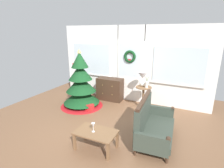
% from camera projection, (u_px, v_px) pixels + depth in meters
% --- Properties ---
extents(ground_plane, '(6.76, 6.76, 0.00)m').
position_uv_depth(ground_plane, '(101.00, 127.00, 4.53)').
color(ground_plane, brown).
extents(back_wall_with_door, '(5.20, 0.19, 2.55)m').
position_uv_depth(back_wall_with_door, '(130.00, 64.00, 5.95)').
color(back_wall_with_door, white).
rests_on(back_wall_with_door, ground).
extents(christmas_tree, '(1.37, 1.37, 1.84)m').
position_uv_depth(christmas_tree, '(81.00, 87.00, 5.63)').
color(christmas_tree, '#4C331E').
rests_on(christmas_tree, ground).
extents(dresser_cabinet, '(0.91, 0.47, 0.78)m').
position_uv_depth(dresser_cabinet, '(110.00, 89.00, 6.22)').
color(dresser_cabinet, '#3D281C').
rests_on(dresser_cabinet, ground).
extents(settee_sofa, '(0.82, 1.53, 0.96)m').
position_uv_depth(settee_sofa, '(151.00, 124.00, 3.92)').
color(settee_sofa, '#3D281C').
rests_on(settee_sofa, ground).
extents(side_table, '(0.50, 0.48, 0.73)m').
position_uv_depth(side_table, '(143.00, 93.00, 5.41)').
color(side_table, brown).
rests_on(side_table, ground).
extents(table_lamp, '(0.28, 0.28, 0.44)m').
position_uv_depth(table_lamp, '(143.00, 77.00, 5.33)').
color(table_lamp, silver).
rests_on(table_lamp, side_table).
extents(flower_vase, '(0.11, 0.10, 0.35)m').
position_uv_depth(flower_vase, '(147.00, 84.00, 5.23)').
color(flower_vase, beige).
rests_on(flower_vase, side_table).
extents(coffee_table, '(0.85, 0.54, 0.39)m').
position_uv_depth(coffee_table, '(96.00, 134.00, 3.60)').
color(coffee_table, brown).
rests_on(coffee_table, ground).
extents(wine_glass, '(0.08, 0.08, 0.20)m').
position_uv_depth(wine_glass, '(93.00, 125.00, 3.54)').
color(wine_glass, silver).
rests_on(wine_glass, coffee_table).
extents(gift_box, '(0.21, 0.19, 0.21)m').
position_uv_depth(gift_box, '(90.00, 108.00, 5.41)').
color(gift_box, red).
rests_on(gift_box, ground).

